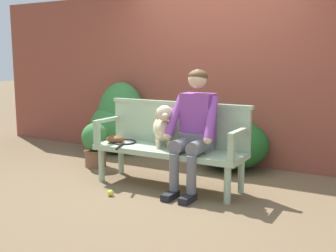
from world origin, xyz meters
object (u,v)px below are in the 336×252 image
at_px(tennis_racket, 124,142).
at_px(dog_on_bench, 164,126).
at_px(person_seated, 194,126).
at_px(potted_plant, 95,143).
at_px(baseball_glove, 116,139).
at_px(tennis_ball, 111,193).
at_px(garden_bench, 168,153).

bearing_deg(tennis_racket, dog_on_bench, 4.00).
distance_m(dog_on_bench, tennis_racket, 0.57).
bearing_deg(person_seated, potted_plant, 169.18).
bearing_deg(dog_on_bench, tennis_racket, -176.00).
xyz_separation_m(baseball_glove, potted_plant, (-0.60, 0.34, -0.17)).
bearing_deg(person_seated, tennis_ball, -140.58).
relative_size(dog_on_bench, baseball_glove, 2.22).
distance_m(person_seated, potted_plant, 1.69).
height_order(person_seated, tennis_racket, person_seated).
height_order(garden_bench, baseball_glove, baseball_glove).
relative_size(dog_on_bench, tennis_ball, 7.39).
relative_size(dog_on_bench, potted_plant, 0.83).
xyz_separation_m(tennis_racket, tennis_ball, (0.23, -0.56, -0.42)).
distance_m(person_seated, tennis_ball, 1.13).
relative_size(person_seated, baseball_glove, 5.96).
bearing_deg(tennis_racket, garden_bench, 1.79).
relative_size(garden_bench, baseball_glove, 7.88).
bearing_deg(person_seated, dog_on_bench, 175.47).
height_order(tennis_racket, tennis_ball, tennis_racket).
height_order(dog_on_bench, potted_plant, dog_on_bench).
distance_m(garden_bench, tennis_racket, 0.59).
height_order(garden_bench, tennis_ball, garden_bench).
height_order(dog_on_bench, tennis_racket, dog_on_bench).
distance_m(person_seated, tennis_racket, 0.96).
bearing_deg(potted_plant, person_seated, -10.82).
xyz_separation_m(person_seated, tennis_racket, (-0.92, -0.01, -0.26)).
distance_m(garden_bench, person_seated, 0.47).
distance_m(tennis_racket, potted_plant, 0.77).
bearing_deg(dog_on_bench, potted_plant, 167.18).
distance_m(garden_bench, potted_plant, 1.32).
bearing_deg(tennis_racket, person_seated, 0.33).
xyz_separation_m(dog_on_bench, tennis_racket, (-0.52, -0.04, -0.23)).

